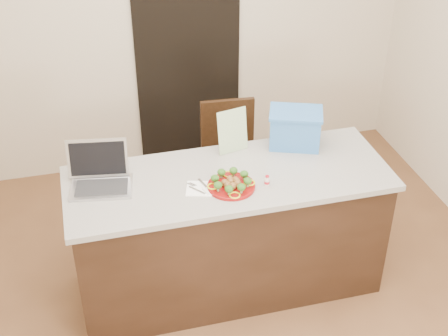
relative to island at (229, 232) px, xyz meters
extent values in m
plane|color=brown|center=(0.00, -0.25, -0.46)|extent=(4.00, 4.00, 0.00)
plane|color=beige|center=(0.00, 1.75, 0.89)|extent=(4.00, 0.00, 4.00)
cube|color=black|center=(0.10, 1.73, 0.54)|extent=(0.90, 0.02, 2.00)
cube|color=black|center=(0.00, 0.00, -0.02)|extent=(2.00, 0.70, 0.88)
cube|color=beige|center=(0.00, 0.00, 0.44)|extent=(2.06, 0.76, 0.04)
cylinder|color=maroon|center=(-0.02, -0.12, 0.47)|extent=(0.29, 0.29, 0.02)
torus|color=maroon|center=(-0.02, -0.12, 0.47)|extent=(0.29, 0.29, 0.01)
sphere|color=brown|center=(-0.02, -0.12, 0.50)|extent=(0.04, 0.04, 0.04)
sphere|color=brown|center=(-0.06, -0.12, 0.50)|extent=(0.04, 0.04, 0.04)
sphere|color=brown|center=(-0.05, -0.15, 0.50)|extent=(0.04, 0.04, 0.04)
sphere|color=brown|center=(-0.02, -0.16, 0.50)|extent=(0.04, 0.04, 0.04)
sphere|color=brown|center=(0.01, -0.15, 0.50)|extent=(0.04, 0.04, 0.04)
sphere|color=brown|center=(0.02, -0.12, 0.50)|extent=(0.04, 0.04, 0.04)
sphere|color=brown|center=(0.01, -0.10, 0.50)|extent=(0.04, 0.04, 0.04)
sphere|color=brown|center=(-0.02, -0.09, 0.50)|extent=(0.04, 0.04, 0.04)
ellipsoid|color=#204913|center=(0.02, -0.03, 0.52)|extent=(0.05, 0.05, 0.04)
ellipsoid|color=#204913|center=(-0.06, -0.03, 0.52)|extent=(0.05, 0.05, 0.04)
ellipsoid|color=#204913|center=(-0.11, -0.09, 0.52)|extent=(0.05, 0.05, 0.04)
ellipsoid|color=#204913|center=(-0.11, -0.16, 0.52)|extent=(0.05, 0.05, 0.04)
ellipsoid|color=#204913|center=(-0.06, -0.22, 0.52)|extent=(0.05, 0.05, 0.04)
ellipsoid|color=#204913|center=(0.02, -0.22, 0.52)|extent=(0.05, 0.05, 0.04)
ellipsoid|color=#204913|center=(0.07, -0.16, 0.52)|extent=(0.05, 0.05, 0.04)
ellipsoid|color=#204913|center=(0.07, -0.09, 0.52)|extent=(0.05, 0.05, 0.04)
torus|color=yellow|center=(-0.01, -0.01, 0.48)|extent=(0.07, 0.07, 0.01)
torus|color=yellow|center=(-0.13, -0.11, 0.48)|extent=(0.07, 0.07, 0.01)
torus|color=yellow|center=(-0.03, -0.24, 0.48)|extent=(0.07, 0.07, 0.01)
torus|color=yellow|center=(0.10, -0.13, 0.48)|extent=(0.07, 0.07, 0.01)
cube|color=white|center=(-0.21, -0.09, 0.46)|extent=(0.20, 0.20, 0.01)
cube|color=#B2B3B7|center=(-0.23, -0.11, 0.47)|extent=(0.09, 0.11, 0.00)
cube|color=#B2B3B7|center=(-0.23, -0.04, 0.47)|extent=(0.06, 0.06, 0.00)
cube|color=white|center=(-0.18, -0.13, 0.47)|extent=(0.04, 0.08, 0.01)
cube|color=#B2B3B7|center=(-0.18, -0.05, 0.47)|extent=(0.04, 0.10, 0.00)
cylinder|color=beige|center=(0.20, -0.16, 0.48)|extent=(0.03, 0.03, 0.05)
cylinder|color=beige|center=(0.20, -0.16, 0.51)|extent=(0.02, 0.02, 0.01)
cylinder|color=red|center=(0.20, -0.16, 0.52)|extent=(0.02, 0.02, 0.01)
cylinder|color=red|center=(0.20, -0.16, 0.48)|extent=(0.03, 0.03, 0.02)
cube|color=#B7B6BC|center=(-0.79, 0.06, 0.47)|extent=(0.41, 0.31, 0.02)
cube|color=#B7B6BC|center=(-0.79, 0.19, 0.60)|extent=(0.38, 0.12, 0.24)
cube|color=black|center=(-0.79, 0.19, 0.60)|extent=(0.34, 0.10, 0.21)
cube|color=black|center=(-0.79, 0.05, 0.48)|extent=(0.34, 0.23, 0.00)
cube|color=white|center=(0.10, 0.29, 0.61)|extent=(0.22, 0.09, 0.30)
cube|color=#316AB2|center=(0.53, 0.26, 0.57)|extent=(0.39, 0.33, 0.23)
cube|color=#316AB2|center=(0.53, 0.26, 0.70)|extent=(0.42, 0.36, 0.02)
cube|color=#321C0F|center=(0.24, 0.77, -0.01)|extent=(0.45, 0.45, 0.04)
cube|color=#321C0F|center=(0.24, 0.96, 0.25)|extent=(0.42, 0.07, 0.48)
cylinder|color=#321C0F|center=(0.06, 0.59, -0.24)|extent=(0.04, 0.04, 0.45)
cylinder|color=#321C0F|center=(0.42, 0.59, -0.24)|extent=(0.04, 0.04, 0.45)
cylinder|color=#321C0F|center=(0.06, 0.95, -0.24)|extent=(0.04, 0.04, 0.45)
cylinder|color=#321C0F|center=(0.42, 0.95, -0.24)|extent=(0.04, 0.04, 0.45)
camera|label=1|loc=(-0.85, -3.14, 2.66)|focal=50.00mm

